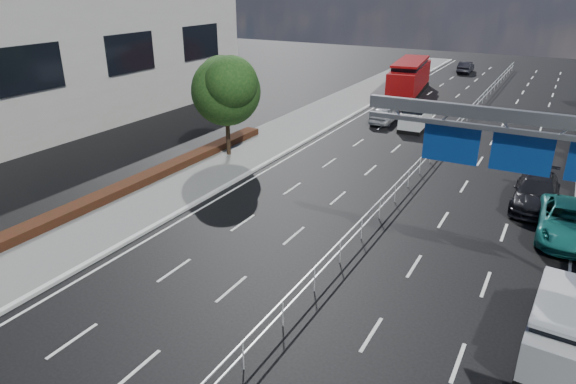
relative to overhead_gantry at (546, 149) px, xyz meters
The scene contains 13 objects.
kerb_near 19.48m from the overhead_gantry, 147.44° to the right, with size 0.25×140.00×0.15m, color silver.
median_fence 15.04m from the overhead_gantry, 118.43° to the left, with size 0.05×85.00×1.02m.
hedge_near 21.32m from the overhead_gantry, 165.85° to the right, with size 1.00×36.00×0.44m, color black.
overhead_gantry is the anchor object (origin of this frame).
near_building 37.59m from the overhead_gantry, 167.79° to the left, with size 12.00×38.00×10.00m, color beige.
near_tree_back 20.31m from the overhead_gantry, 157.03° to the left, with size 4.84×4.51×6.69m.
white_minivan 23.40m from the overhead_gantry, 115.51° to the left, with size 1.88×4.12×1.77m.
red_bus 36.62m from the overhead_gantry, 113.02° to the left, with size 4.06×11.54×3.37m.
near_car_silver 25.18m from the overhead_gantry, 120.67° to the left, with size 1.64×4.09×1.39m, color #ACAEB3.
near_car_dark 51.19m from the overhead_gantry, 103.29° to the left, with size 1.47×4.21×1.39m, color black.
silver_minivan 5.82m from the overhead_gantry, 63.74° to the right, with size 2.29×4.88×1.98m.
parked_car_teal 7.69m from the overhead_gantry, 76.98° to the left, with size 2.52×5.47×1.52m, color #186F6C.
parked_car_dark 10.18m from the overhead_gantry, 91.54° to the left, with size 2.13×5.25×1.52m, color black.
Camera 1 is at (7.07, -8.46, 10.85)m, focal length 32.00 mm.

